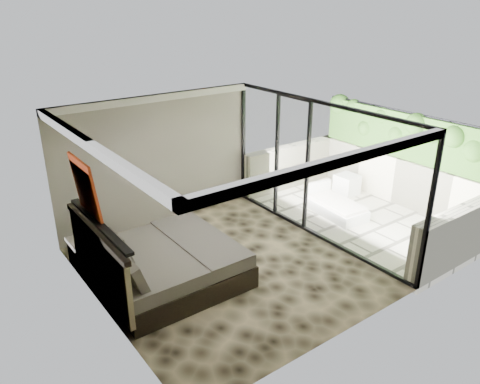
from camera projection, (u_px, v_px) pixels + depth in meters
floor at (226, 268)px, 8.58m from camera, size 5.00×5.00×0.00m
ceiling at (224, 119)px, 7.51m from camera, size 4.50×5.00×0.02m
back_wall at (158, 161)px, 9.89m from camera, size 4.50×0.02×2.80m
left_wall at (98, 234)px, 6.81m from camera, size 0.02×5.00×2.80m
glass_wall at (318, 171)px, 9.27m from camera, size 0.08×5.00×2.80m
terrace_slab at (361, 218)px, 10.66m from camera, size 3.00×5.00×0.12m
parapet_far at (401, 181)px, 11.16m from camera, size 0.30×5.00×1.10m
foliage_hedge at (407, 136)px, 10.74m from camera, size 0.36×4.60×1.10m
picture_ledge at (99, 224)px, 6.88m from camera, size 0.12×2.20×0.05m
bed at (162, 264)px, 7.99m from camera, size 2.35×2.27×1.30m
nightstand at (87, 250)px, 8.60m from camera, size 0.67×0.67×0.58m
table_lamp at (85, 219)px, 8.38m from camera, size 0.34×0.34×0.63m
abstract_canvas at (85, 187)px, 6.98m from camera, size 0.13×0.90×0.90m
framed_print at (89, 194)px, 7.10m from camera, size 0.11×0.50×0.60m
ottoman at (347, 185)px, 11.71m from camera, size 0.53×0.53×0.51m
lounger at (335, 206)px, 10.69m from camera, size 0.84×1.50×0.56m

